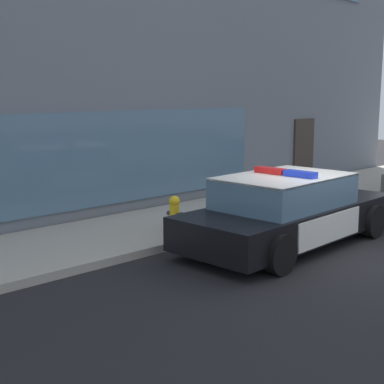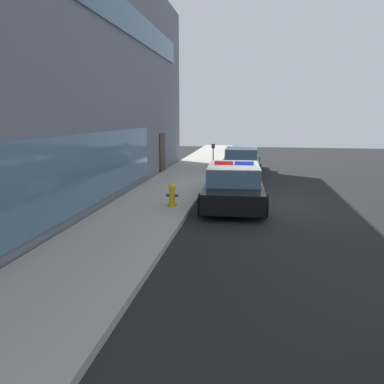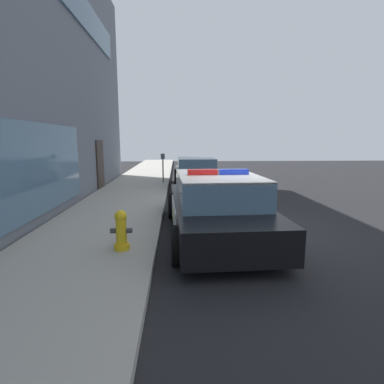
{
  "view_description": "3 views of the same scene",
  "coord_description": "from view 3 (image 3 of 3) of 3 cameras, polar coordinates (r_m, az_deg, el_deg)",
  "views": [
    {
      "loc": [
        -8.73,
        -5.69,
        2.9
      ],
      "look_at": [
        -1.8,
        1.6,
        1.1
      ],
      "focal_mm": 51.8,
      "sensor_mm": 36.0,
      "label": 1
    },
    {
      "loc": [
        -12.65,
        -0.05,
        2.97
      ],
      "look_at": [
        -0.98,
        1.87,
        0.52
      ],
      "focal_mm": 34.3,
      "sensor_mm": 36.0,
      "label": 2
    },
    {
      "loc": [
        -6.87,
        1.41,
        2.11
      ],
      "look_at": [
        -0.3,
        1.09,
        0.99
      ],
      "focal_mm": 28.67,
      "sensor_mm": 36.0,
      "label": 3
    }
  ],
  "objects": [
    {
      "name": "car_down_street",
      "position": [
        14.32,
        0.76,
        3.75
      ],
      "size": [
        4.63,
        2.07,
        1.29
      ],
      "rotation": [
        0.0,
        0.0,
        0.01
      ],
      "color": "#596056",
      "rests_on": "ground"
    },
    {
      "name": "ground",
      "position": [
        7.32,
        8.5,
        -7.19
      ],
      "size": [
        48.0,
        48.0,
        0.0
      ],
      "primitive_type": "plane",
      "color": "black"
    },
    {
      "name": "police_cruiser",
      "position": [
        6.82,
        4.54,
        -2.47
      ],
      "size": [
        5.0,
        2.25,
        1.49
      ],
      "rotation": [
        0.0,
        0.0,
        0.04
      ],
      "color": "black",
      "rests_on": "ground"
    },
    {
      "name": "sidewalk",
      "position": [
        7.38,
        -16.74,
        -6.76
      ],
      "size": [
        48.0,
        2.76,
        0.15
      ],
      "primitive_type": "cube",
      "color": "#A39E93",
      "rests_on": "ground"
    },
    {
      "name": "parking_meter",
      "position": [
        14.28,
        -5.44,
        5.49
      ],
      "size": [
        0.12,
        0.18,
        1.34
      ],
      "color": "slate",
      "rests_on": "sidewalk"
    },
    {
      "name": "fire_hydrant",
      "position": [
        5.7,
        -13.02,
        -6.97
      ],
      "size": [
        0.34,
        0.39,
        0.73
      ],
      "color": "gold",
      "rests_on": "sidewalk"
    }
  ]
}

